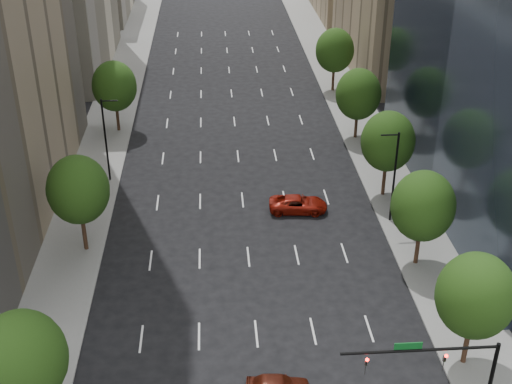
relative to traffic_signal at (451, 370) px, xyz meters
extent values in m
cube|color=slate|center=(-26.03, 30.00, -5.10)|extent=(6.00, 200.00, 0.15)
cube|color=slate|center=(4.97, 30.00, -5.10)|extent=(6.00, 200.00, 0.15)
cylinder|color=#382316|center=(3.47, 6.00, -3.17)|extent=(0.36, 0.36, 4.00)
ellipsoid|color=#1F3C10|center=(3.47, 6.00, 0.59)|extent=(5.20, 5.20, 5.98)
cylinder|color=#382316|center=(3.47, 18.00, -3.22)|extent=(0.36, 0.36, 3.90)
ellipsoid|color=#1F3C10|center=(3.47, 18.00, 0.44)|extent=(5.20, 5.20, 5.98)
cylinder|color=#382316|center=(3.47, 30.00, -3.12)|extent=(0.36, 0.36, 4.10)
ellipsoid|color=#1F3C10|center=(3.47, 30.00, 0.73)|extent=(5.20, 5.20, 5.98)
cylinder|color=#382316|center=(3.47, 44.00, -3.27)|extent=(0.36, 0.36, 3.80)
ellipsoid|color=#1F3C10|center=(3.47, 44.00, 0.30)|extent=(5.20, 5.20, 5.98)
cylinder|color=#382316|center=(3.47, 60.00, -3.17)|extent=(0.36, 0.36, 4.00)
ellipsoid|color=#1F3C10|center=(3.47, 60.00, 0.59)|extent=(5.20, 5.20, 5.98)
ellipsoid|color=#1F3C10|center=(-24.53, 2.00, 0.59)|extent=(5.20, 5.20, 5.98)
cylinder|color=#382316|center=(-24.53, 22.00, -3.10)|extent=(0.36, 0.36, 4.15)
ellipsoid|color=#1F3C10|center=(-24.53, 22.00, 0.80)|extent=(5.20, 5.20, 5.98)
cylinder|color=#382316|center=(-24.53, 48.00, -3.20)|extent=(0.36, 0.36, 3.95)
ellipsoid|color=#1F3C10|center=(-24.53, 48.00, 0.52)|extent=(5.20, 5.20, 5.98)
cylinder|color=black|center=(2.97, 25.00, -0.67)|extent=(0.20, 0.20, 9.00)
cylinder|color=black|center=(2.17, 25.00, 3.63)|extent=(1.60, 0.14, 0.14)
cylinder|color=black|center=(-24.03, 35.00, -0.67)|extent=(0.20, 0.20, 9.00)
cylinder|color=black|center=(-23.23, 35.00, 3.63)|extent=(1.60, 0.14, 0.14)
cylinder|color=black|center=(-2.03, 0.00, 1.63)|extent=(9.00, 0.18, 0.18)
imported|color=black|center=(-0.53, 0.00, 1.08)|extent=(0.18, 0.22, 1.10)
imported|color=black|center=(-5.03, 0.00, 1.08)|extent=(0.18, 0.22, 1.10)
sphere|color=#FF0C07|center=(-0.53, -0.18, 1.28)|extent=(0.20, 0.20, 0.20)
sphere|color=#FF0C07|center=(-5.03, -0.18, 1.28)|extent=(0.20, 0.20, 0.20)
cube|color=#0C591E|center=(-2.73, 0.00, 1.98)|extent=(1.60, 0.06, 0.45)
imported|color=maroon|center=(-5.33, 27.46, -4.40)|extent=(5.74, 3.01, 1.54)
camera|label=1|loc=(-13.17, -28.49, 27.64)|focal=47.79mm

